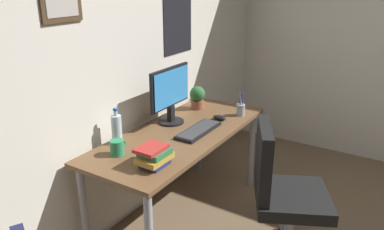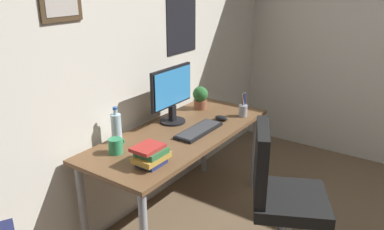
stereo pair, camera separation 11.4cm
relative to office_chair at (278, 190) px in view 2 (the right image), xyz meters
name	(u,v)px [view 2 (the right image)]	position (x,y,z in m)	size (l,w,h in m)	color
wall_back	(114,53)	(-0.18, 1.20, 0.77)	(4.40, 0.10, 2.60)	silver
desk	(181,142)	(0.04, 0.79, 0.12)	(1.58, 0.65, 0.73)	brown
office_chair	(278,190)	(0.00, 0.00, 0.00)	(0.62, 0.62, 0.95)	black
monitor	(172,93)	(0.16, 0.96, 0.44)	(0.46, 0.20, 0.43)	black
keyboard	(199,130)	(0.11, 0.68, 0.22)	(0.43, 0.15, 0.03)	black
computer_mouse	(221,118)	(0.41, 0.67, 0.22)	(0.06, 0.11, 0.04)	black
water_bottle	(116,127)	(-0.36, 1.04, 0.31)	(0.07, 0.07, 0.25)	silver
coffee_mug_near	(116,146)	(-0.49, 0.92, 0.25)	(0.13, 0.09, 0.10)	#2D8C59
potted_plant	(200,97)	(0.55, 0.96, 0.31)	(0.13, 0.13, 0.20)	brown
pen_cup	(243,110)	(0.58, 0.57, 0.26)	(0.07, 0.07, 0.20)	#9EA0A5
book_stack_left	(151,155)	(-0.48, 0.64, 0.26)	(0.21, 0.16, 0.12)	navy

